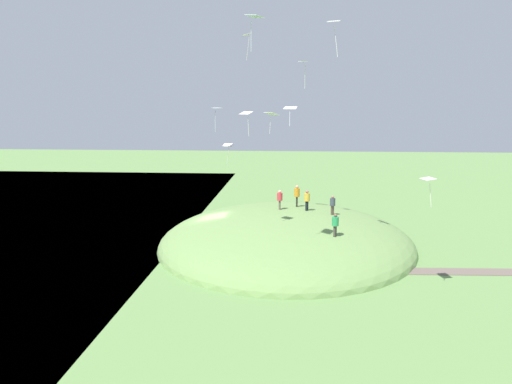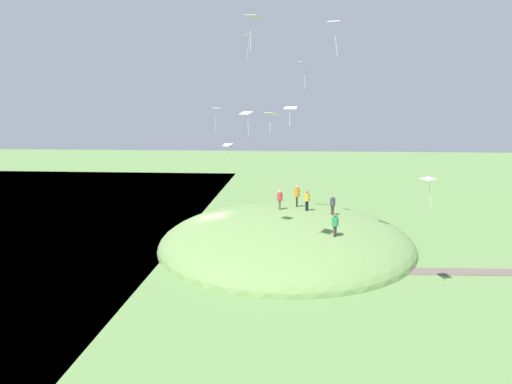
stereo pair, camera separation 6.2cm
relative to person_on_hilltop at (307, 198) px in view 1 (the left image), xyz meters
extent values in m
plane|color=#638949|center=(-7.78, -0.63, -3.51)|extent=(160.00, 160.00, 0.00)
ellipsoid|color=#6C904E|center=(-1.66, -1.07, -3.51)|extent=(20.22, 23.82, 5.01)
cube|color=#66584F|center=(10.74, -7.25, -3.49)|extent=(14.02, 2.01, 0.04)
cube|color=black|center=(0.00, 0.00, -0.64)|extent=(0.26, 0.29, 0.81)
cylinder|color=gold|center=(0.00, 0.00, 0.08)|extent=(0.65, 0.65, 0.64)
sphere|color=#99675D|center=(0.00, 0.00, 0.52)|extent=(0.24, 0.24, 0.24)
cube|color=brown|center=(-2.22, 0.12, -0.63)|extent=(0.16, 0.26, 0.77)
cylinder|color=#CE3941|center=(-2.22, 0.12, 0.06)|extent=(0.49, 0.49, 0.61)
sphere|color=beige|center=(-2.22, 0.12, 0.49)|extent=(0.23, 0.23, 0.23)
cube|color=#403A35|center=(1.77, -6.47, -1.06)|extent=(0.25, 0.29, 0.77)
cylinder|color=#299451|center=(1.77, -6.47, -0.37)|extent=(0.64, 0.64, 0.61)
sphere|color=brown|center=(1.77, -6.47, 0.04)|extent=(0.23, 0.23, 0.23)
cube|color=brown|center=(2.01, -0.85, -0.80)|extent=(0.27, 0.23, 0.75)
cylinder|color=#3A414B|center=(2.01, -0.85, -0.13)|extent=(0.59, 0.59, 0.59)
sphere|color=#9C6E5D|center=(2.01, -0.85, 0.28)|extent=(0.22, 0.22, 0.22)
cube|color=black|center=(-0.81, 1.70, -0.64)|extent=(0.15, 0.26, 0.88)
cylinder|color=orange|center=(-0.81, 1.70, 0.15)|extent=(0.48, 0.48, 0.70)
sphere|color=tan|center=(-0.81, 1.70, 0.64)|extent=(0.27, 0.27, 0.27)
cube|color=silver|center=(6.41, -11.60, 3.39)|extent=(0.82, 1.01, 0.11)
cylinder|color=silver|center=(6.58, -11.70, 2.47)|extent=(0.19, 0.11, 1.39)
cube|color=white|center=(-3.30, -12.36, 12.12)|extent=(1.06, 1.21, 0.10)
cylinder|color=white|center=(-3.50, -12.32, 11.10)|extent=(0.05, 0.17, 1.54)
cube|color=white|center=(-4.32, -6.83, 6.95)|extent=(1.00, 0.92, 0.21)
cylinder|color=white|center=(-4.16, -6.99, 6.09)|extent=(0.09, 0.10, 1.32)
cube|color=silver|center=(1.28, -6.90, 12.69)|extent=(0.94, 0.78, 0.16)
cylinder|color=silver|center=(1.46, -6.74, 11.49)|extent=(0.29, 0.19, 1.98)
cube|color=white|center=(-1.45, 0.91, 7.25)|extent=(1.16, 0.91, 0.22)
cylinder|color=white|center=(-1.49, 0.62, 6.37)|extent=(0.04, 0.17, 1.21)
cube|color=white|center=(-3.03, 2.80, 6.74)|extent=(1.41, 1.42, 0.25)
cylinder|color=white|center=(-3.18, 3.03, 5.74)|extent=(0.11, 0.08, 1.40)
cube|color=silver|center=(-4.90, -0.16, 12.83)|extent=(0.83, 1.03, 0.20)
cylinder|color=silver|center=(-4.77, -0.40, 11.74)|extent=(0.27, 0.27, 1.72)
cube|color=silver|center=(-0.54, -2.56, 10.59)|extent=(0.75, 0.73, 0.04)
cylinder|color=silver|center=(-0.39, -2.34, 9.55)|extent=(0.06, 0.19, 1.76)
cube|color=silver|center=(-7.10, 5.18, 3.87)|extent=(1.08, 0.85, 0.24)
cylinder|color=silver|center=(-7.14, 5.12, 2.81)|extent=(0.25, 0.15, 1.62)
cube|color=white|center=(-7.79, 3.26, 7.22)|extent=(0.95, 1.00, 0.07)
cylinder|color=white|center=(-8.01, 3.45, 6.06)|extent=(0.07, 0.10, 1.90)
cylinder|color=brown|center=(-10.61, 1.11, -3.10)|extent=(0.14, 0.14, 0.81)
camera|label=1|loc=(-1.17, -39.70, 7.48)|focal=34.65mm
camera|label=2|loc=(-1.11, -39.70, 7.48)|focal=34.65mm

